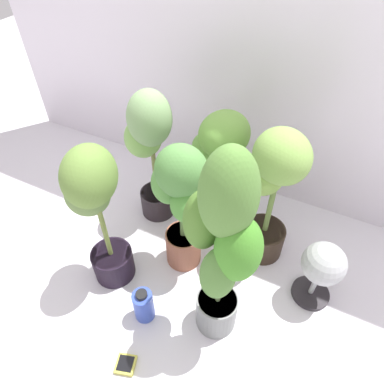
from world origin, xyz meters
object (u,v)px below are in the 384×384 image
(potted_plant_front_right, at_px, (222,246))
(potted_plant_back_right, at_px, (271,186))
(potted_plant_center, at_px, (182,200))
(nutrient_bottle, at_px, (143,305))
(potted_plant_back_center, at_px, (220,159))
(potted_plant_front_left, at_px, (96,207))
(hygrometer_box, at_px, (126,364))
(floor_fan, at_px, (322,267))
(potted_plant_back_left, at_px, (150,145))

(potted_plant_front_right, relative_size, potted_plant_back_right, 1.29)
(potted_plant_center, xyz_separation_m, nutrient_bottle, (-0.01, -0.36, -0.35))
(potted_plant_center, distance_m, potted_plant_back_center, 0.38)
(potted_plant_front_left, distance_m, potted_plant_front_right, 0.59)
(potted_plant_center, bearing_deg, hygrometer_box, -86.51)
(potted_plant_front_left, bearing_deg, floor_fan, 18.31)
(floor_fan, bearing_deg, potted_plant_front_right, -82.86)
(nutrient_bottle, bearing_deg, floor_fan, 33.84)
(potted_plant_front_left, xyz_separation_m, potted_plant_center, (0.29, 0.23, -0.03))
(hygrometer_box, bearing_deg, potted_plant_center, -13.94)
(potted_plant_front_left, xyz_separation_m, potted_plant_front_right, (0.58, -0.02, 0.09))
(potted_plant_front_right, height_order, nutrient_bottle, potted_plant_front_right)
(hygrometer_box, height_order, nutrient_bottle, nutrient_bottle)
(potted_plant_front_left, bearing_deg, potted_plant_center, 38.15)
(potted_plant_back_right, bearing_deg, floor_fan, -26.77)
(potted_plant_back_left, height_order, potted_plant_back_right, potted_plant_back_left)
(potted_plant_back_right, bearing_deg, potted_plant_front_right, -94.68)
(potted_plant_center, xyz_separation_m, potted_plant_back_left, (-0.31, 0.25, 0.04))
(potted_plant_back_left, distance_m, potted_plant_back_center, 0.37)
(potted_plant_front_left, distance_m, floor_fan, 1.02)
(potted_plant_front_left, height_order, potted_plant_front_right, potted_plant_front_right)
(potted_plant_back_right, height_order, nutrient_bottle, potted_plant_back_right)
(potted_plant_back_right, height_order, floor_fan, potted_plant_back_right)
(potted_plant_front_left, height_order, potted_plant_back_right, potted_plant_front_left)
(potted_plant_front_right, bearing_deg, potted_plant_front_left, 177.98)
(potted_plant_back_left, distance_m, hygrometer_box, 1.02)
(potted_plant_center, relative_size, potted_plant_back_right, 0.96)
(potted_plant_front_right, bearing_deg, floor_fan, 42.61)
(potted_plant_center, height_order, nutrient_bottle, potted_plant_center)
(potted_plant_front_left, distance_m, hygrometer_box, 0.67)
(potted_plant_center, distance_m, hygrometer_box, 0.73)
(potted_plant_back_right, distance_m, floor_fan, 0.42)
(potted_plant_back_left, bearing_deg, potted_plant_back_right, 0.05)
(hygrometer_box, relative_size, floor_fan, 0.28)
(potted_plant_front_right, height_order, potted_plant_back_center, potted_plant_front_right)
(potted_plant_front_right, xyz_separation_m, hygrometer_box, (-0.26, -0.34, -0.56))
(hygrometer_box, bearing_deg, potted_plant_front_left, 24.33)
(potted_plant_front_left, bearing_deg, potted_plant_back_center, 62.32)
(potted_plant_back_right, bearing_deg, potted_plant_front_left, -142.69)
(potted_plant_front_right, relative_size, potted_plant_center, 1.35)
(potted_plant_back_left, bearing_deg, nutrient_bottle, -63.68)
(potted_plant_back_right, bearing_deg, nutrient_bottle, -119.61)
(potted_plant_back_left, bearing_deg, potted_plant_back_center, 20.49)
(potted_plant_back_right, distance_m, hygrometer_box, 1.00)
(potted_plant_back_left, xyz_separation_m, floor_fan, (0.97, -0.16, -0.24))
(potted_plant_back_left, bearing_deg, floor_fan, -9.46)
(potted_plant_center, bearing_deg, potted_plant_front_left, -141.85)
(potted_plant_back_right, height_order, potted_plant_back_center, potted_plant_back_right)
(potted_plant_back_center, bearing_deg, potted_plant_front_left, -117.68)
(hygrometer_box, bearing_deg, floor_fan, -59.86)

